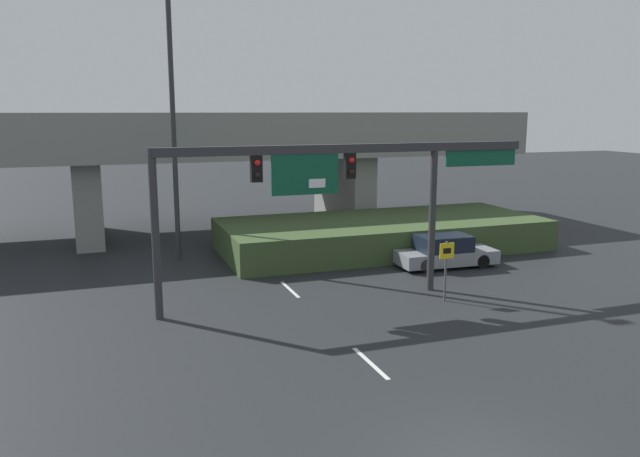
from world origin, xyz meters
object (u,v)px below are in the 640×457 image
(speed_limit_sign, at_px, (446,262))
(parked_sedan_near_right, at_px, (445,252))
(signal_gantry, at_px, (336,176))
(parked_sedan_mid_right, at_px, (478,238))
(highway_light_pole_near, at_px, (171,71))

(speed_limit_sign, relative_size, parked_sedan_near_right, 0.49)
(signal_gantry, height_order, parked_sedan_near_right, signal_gantry)
(speed_limit_sign, bearing_deg, signal_gantry, 158.26)
(parked_sedan_mid_right, bearing_deg, speed_limit_sign, -129.07)
(signal_gantry, distance_m, parked_sedan_near_right, 8.40)
(highway_light_pole_near, bearing_deg, parked_sedan_near_right, -26.15)
(highway_light_pole_near, xyz_separation_m, parked_sedan_near_right, (11.46, -5.63, -8.25))
(highway_light_pole_near, relative_size, parked_sedan_near_right, 3.65)
(signal_gantry, xyz_separation_m, highway_light_pole_near, (-4.82, 8.77, 4.18))
(speed_limit_sign, xyz_separation_m, parked_sedan_mid_right, (6.16, 7.09, -0.87))
(signal_gantry, relative_size, parked_sedan_near_right, 3.11)
(signal_gantry, xyz_separation_m, parked_sedan_mid_right, (10.01, 5.56, -4.12))
(highway_light_pole_near, bearing_deg, parked_sedan_mid_right, -12.22)
(signal_gantry, height_order, speed_limit_sign, signal_gantry)
(signal_gantry, relative_size, parked_sedan_mid_right, 3.02)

